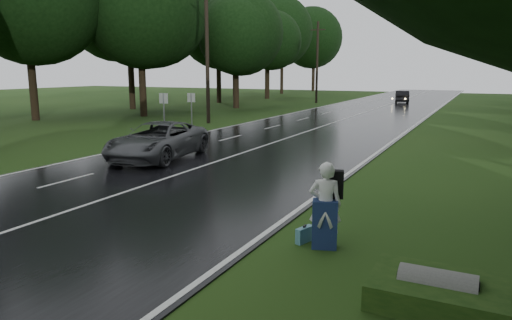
{
  "coord_description": "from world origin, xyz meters",
  "views": [
    {
      "loc": [
        10.43,
        -9.71,
        3.97
      ],
      "look_at": [
        3.83,
        3.61,
        1.1
      ],
      "focal_mm": 32.83,
      "sensor_mm": 36.0,
      "label": 1
    }
  ],
  "objects": [
    {
      "name": "road",
      "position": [
        0.0,
        20.0,
        0.02
      ],
      "size": [
        12.0,
        140.0,
        0.04
      ],
      "primitive_type": "cube",
      "color": "black",
      "rests_on": "ground"
    },
    {
      "name": "lane_center",
      "position": [
        0.0,
        20.0,
        0.04
      ],
      "size": [
        0.12,
        140.0,
        0.01
      ],
      "primitive_type": "cube",
      "color": "silver",
      "rests_on": "road"
    },
    {
      "name": "far_car",
      "position": [
        0.93,
        49.43,
        0.77
      ],
      "size": [
        2.38,
        4.66,
        1.46
      ],
      "primitive_type": "imported",
      "rotation": [
        0.0,
        0.0,
        3.34
      ],
      "color": "black",
      "rests_on": "road"
    },
    {
      "name": "culvert",
      "position": [
        9.9,
        -1.67,
        0.0
      ],
      "size": [
        1.27,
        0.63,
        0.63
      ],
      "primitive_type": "cylinder",
      "rotation": [
        0.0,
        1.57,
        0.0
      ],
      "color": "slate",
      "rests_on": "ground"
    },
    {
      "name": "ground",
      "position": [
        0.0,
        0.0,
        0.0
      ],
      "size": [
        160.0,
        160.0,
        0.0
      ],
      "primitive_type": "plane",
      "color": "#223E12",
      "rests_on": "ground"
    },
    {
      "name": "tree_left_e",
      "position": [
        -13.47,
        33.8,
        0.0
      ],
      "size": [
        8.5,
        8.5,
        13.28
      ],
      "primitive_type": null,
      "color": "black",
      "rests_on": "ground"
    },
    {
      "name": "utility_pole_far",
      "position": [
        -8.5,
        45.08,
        0.0
      ],
      "size": [
        1.8,
        0.28,
        9.62
      ],
      "primitive_type": null,
      "color": "black",
      "rests_on": "ground"
    },
    {
      "name": "tree_left_d",
      "position": [
        -16.39,
        22.41,
        0.0
      ],
      "size": [
        10.11,
        10.11,
        15.8
      ],
      "primitive_type": null,
      "color": "black",
      "rests_on": "ground"
    },
    {
      "name": "grey_car",
      "position": [
        -2.73,
        6.93,
        0.85
      ],
      "size": [
        3.53,
        6.19,
        1.63
      ],
      "primitive_type": "imported",
      "rotation": [
        0.0,
        0.0,
        0.15
      ],
      "color": "#4C4D51",
      "rests_on": "road"
    },
    {
      "name": "road_sign_a",
      "position": [
        -7.2,
        13.27,
        0.0
      ],
      "size": [
        0.62,
        0.1,
        2.59
      ],
      "primitive_type": null,
      "color": "white",
      "rests_on": "ground"
    },
    {
      "name": "hitchhiker",
      "position": [
        7.36,
        0.02,
        0.92
      ],
      "size": [
        0.83,
        0.79,
        1.99
      ],
      "color": "silver",
      "rests_on": "ground"
    },
    {
      "name": "tree_left_f",
      "position": [
        -17.58,
        50.34,
        0.0
      ],
      "size": [
        9.34,
        9.34,
        14.59
      ],
      "primitive_type": null,
      "color": "black",
      "rests_on": "ground"
    },
    {
      "name": "suitcase",
      "position": [
        6.83,
        0.11,
        0.18
      ],
      "size": [
        0.29,
        0.54,
        0.37
      ],
      "primitive_type": "cube",
      "rotation": [
        0.0,
        0.0,
        5.98
      ],
      "color": "teal",
      "rests_on": "ground"
    },
    {
      "name": "road_sign_b",
      "position": [
        -7.2,
        16.22,
        0.0
      ],
      "size": [
        0.59,
        0.1,
        2.47
      ],
      "primitive_type": null,
      "color": "white",
      "rests_on": "ground"
    },
    {
      "name": "utility_pole_mid",
      "position": [
        -8.5,
        20.37,
        0.0
      ],
      "size": [
        1.8,
        0.28,
        10.84
      ],
      "primitive_type": null,
      "color": "black",
      "rests_on": "ground"
    }
  ]
}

